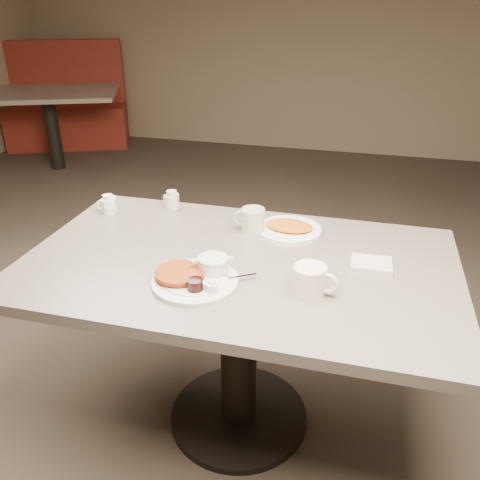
% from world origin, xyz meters
% --- Properties ---
extents(room, '(7.04, 8.04, 2.84)m').
position_xyz_m(room, '(0.00, 0.00, 1.40)').
color(room, '#4C3F33').
rests_on(room, ground).
extents(diner_table, '(1.50, 0.90, 0.75)m').
position_xyz_m(diner_table, '(0.00, 0.00, 0.58)').
color(diner_table, slate).
rests_on(diner_table, ground).
extents(main_plate, '(0.37, 0.37, 0.07)m').
position_xyz_m(main_plate, '(-0.09, -0.17, 0.77)').
color(main_plate, silver).
rests_on(main_plate, diner_table).
extents(coffee_mug_near, '(0.15, 0.12, 0.09)m').
position_xyz_m(coffee_mug_near, '(0.27, -0.14, 0.80)').
color(coffee_mug_near, white).
rests_on(coffee_mug_near, diner_table).
extents(napkin, '(0.14, 0.11, 0.02)m').
position_xyz_m(napkin, '(0.45, 0.07, 0.76)').
color(napkin, silver).
rests_on(napkin, diner_table).
extents(coffee_mug_far, '(0.14, 0.10, 0.10)m').
position_xyz_m(coffee_mug_far, '(-0.01, 0.23, 0.80)').
color(coffee_mug_far, beige).
rests_on(coffee_mug_far, diner_table).
extents(creamer_left, '(0.09, 0.07, 0.08)m').
position_xyz_m(creamer_left, '(-0.64, 0.26, 0.79)').
color(creamer_left, white).
rests_on(creamer_left, diner_table).
extents(creamer_right, '(0.09, 0.07, 0.08)m').
position_xyz_m(creamer_right, '(-0.40, 0.38, 0.79)').
color(creamer_right, silver).
rests_on(creamer_right, diner_table).
extents(hash_plate, '(0.27, 0.27, 0.04)m').
position_xyz_m(hash_plate, '(0.13, 0.28, 0.76)').
color(hash_plate, white).
rests_on(hash_plate, diner_table).
extents(booth_back_left, '(1.77, 1.89, 1.12)m').
position_xyz_m(booth_back_left, '(-2.89, 3.42, 0.41)').
color(booth_back_left, maroon).
rests_on(booth_back_left, ground).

